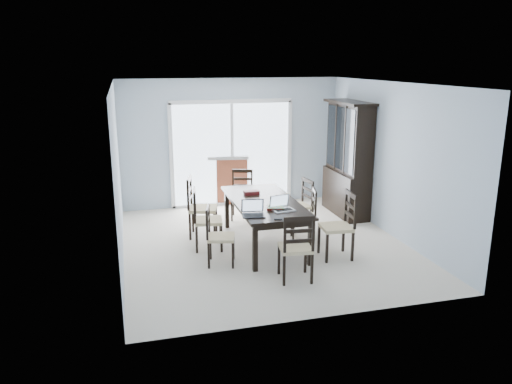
# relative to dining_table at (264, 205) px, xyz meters

# --- Properties ---
(floor) EXTENTS (5.00, 5.00, 0.00)m
(floor) POSITION_rel_dining_table_xyz_m (0.00, 0.00, -0.67)
(floor) COLOR #EEE3CC
(floor) RESTS_ON ground
(ceiling) EXTENTS (5.00, 5.00, 0.00)m
(ceiling) POSITION_rel_dining_table_xyz_m (0.00, 0.00, 1.93)
(ceiling) COLOR white
(ceiling) RESTS_ON back_wall
(back_wall) EXTENTS (4.50, 0.02, 2.60)m
(back_wall) POSITION_rel_dining_table_xyz_m (0.00, 2.50, 0.63)
(back_wall) COLOR #ABBCCC
(back_wall) RESTS_ON floor
(wall_left) EXTENTS (0.02, 5.00, 2.60)m
(wall_left) POSITION_rel_dining_table_xyz_m (-2.25, 0.00, 0.63)
(wall_left) COLOR #ABBCCC
(wall_left) RESTS_ON floor
(wall_right) EXTENTS (0.02, 5.00, 2.60)m
(wall_right) POSITION_rel_dining_table_xyz_m (2.25, 0.00, 0.63)
(wall_right) COLOR #ABBCCC
(wall_right) RESTS_ON floor
(balcony) EXTENTS (4.50, 2.00, 0.10)m
(balcony) POSITION_rel_dining_table_xyz_m (0.00, 3.50, -0.72)
(balcony) COLOR gray
(balcony) RESTS_ON ground
(railing) EXTENTS (4.50, 0.06, 1.10)m
(railing) POSITION_rel_dining_table_xyz_m (0.00, 4.50, -0.12)
(railing) COLOR #99999E
(railing) RESTS_ON balcony
(dining_table) EXTENTS (1.00, 2.20, 0.75)m
(dining_table) POSITION_rel_dining_table_xyz_m (0.00, 0.00, 0.00)
(dining_table) COLOR black
(dining_table) RESTS_ON floor
(china_hutch) EXTENTS (0.50, 1.38, 2.20)m
(china_hutch) POSITION_rel_dining_table_xyz_m (2.02, 1.25, 0.40)
(china_hutch) COLOR black
(china_hutch) RESTS_ON floor
(sliding_door) EXTENTS (2.52, 0.05, 2.18)m
(sliding_door) POSITION_rel_dining_table_xyz_m (0.00, 2.48, 0.41)
(sliding_door) COLOR silver
(sliding_door) RESTS_ON floor
(chair_left_near) EXTENTS (0.48, 0.47, 1.03)m
(chair_left_near) POSITION_rel_dining_table_xyz_m (-0.92, -0.59, -0.13)
(chair_left_near) COLOR black
(chair_left_near) RESTS_ON floor
(chair_left_mid) EXTENTS (0.50, 0.49, 1.14)m
(chair_left_mid) POSITION_rel_dining_table_xyz_m (-1.01, 0.09, -0.07)
(chair_left_mid) COLOR black
(chair_left_mid) RESTS_ON floor
(chair_left_far) EXTENTS (0.56, 0.55, 1.21)m
(chair_left_far) POSITION_rel_dining_table_xyz_m (-1.00, 0.70, -0.03)
(chair_left_far) COLOR black
(chair_left_far) RESTS_ON floor
(chair_right_near) EXTENTS (0.49, 0.48, 1.18)m
(chair_right_near) POSITION_rel_dining_table_xyz_m (1.01, -0.81, -0.05)
(chair_right_near) COLOR black
(chair_right_near) RESTS_ON floor
(chair_right_mid) EXTENTS (0.48, 0.47, 1.02)m
(chair_right_mid) POSITION_rel_dining_table_xyz_m (0.77, 0.03, -0.13)
(chair_right_mid) COLOR black
(chair_right_mid) RESTS_ON floor
(chair_right_far) EXTENTS (0.46, 0.45, 1.04)m
(chair_right_far) POSITION_rel_dining_table_xyz_m (0.88, 0.62, -0.12)
(chair_right_far) COLOR black
(chair_right_far) RESTS_ON floor
(chair_end_near) EXTENTS (0.47, 0.48, 1.12)m
(chair_end_near) POSITION_rel_dining_table_xyz_m (0.03, -1.49, -0.08)
(chair_end_near) COLOR black
(chair_end_near) RESTS_ON floor
(chair_end_far) EXTENTS (0.50, 0.51, 1.06)m
(chair_end_far) POSITION_rel_dining_table_xyz_m (-0.01, 1.55, -0.11)
(chair_end_far) COLOR black
(chair_end_far) RESTS_ON floor
(laptop_dark) EXTENTS (0.36, 0.28, 0.23)m
(laptop_dark) POSITION_rel_dining_table_xyz_m (-0.38, -0.75, 0.13)
(laptop_dark) COLOR black
(laptop_dark) RESTS_ON dining_table
(laptop_silver) EXTENTS (0.36, 0.28, 0.22)m
(laptop_silver) POSITION_rel_dining_table_xyz_m (0.12, -0.61, 0.13)
(laptop_silver) COLOR #BBBBBE
(laptop_silver) RESTS_ON dining_table
(book_stack) EXTENTS (0.29, 0.25, 0.04)m
(book_stack) POSITION_rel_dining_table_xyz_m (0.03, -0.50, 0.10)
(book_stack) COLOR maroon
(book_stack) RESTS_ON dining_table
(cell_phone) EXTENTS (0.13, 0.08, 0.01)m
(cell_phone) POSITION_rel_dining_table_xyz_m (-0.08, -1.00, 0.08)
(cell_phone) COLOR black
(cell_phone) RESTS_ON dining_table
(game_box) EXTENTS (0.26, 0.13, 0.06)m
(game_box) POSITION_rel_dining_table_xyz_m (-0.11, 0.42, 0.11)
(game_box) COLOR #4E100F
(game_box) RESTS_ON dining_table
(hot_tub) EXTENTS (2.22, 2.04, 1.03)m
(hot_tub) POSITION_rel_dining_table_xyz_m (-0.52, 3.36, -0.16)
(hot_tub) COLOR brown
(hot_tub) RESTS_ON balcony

